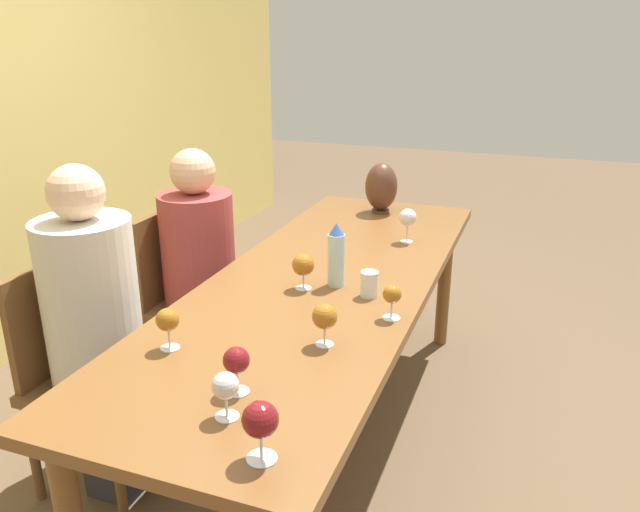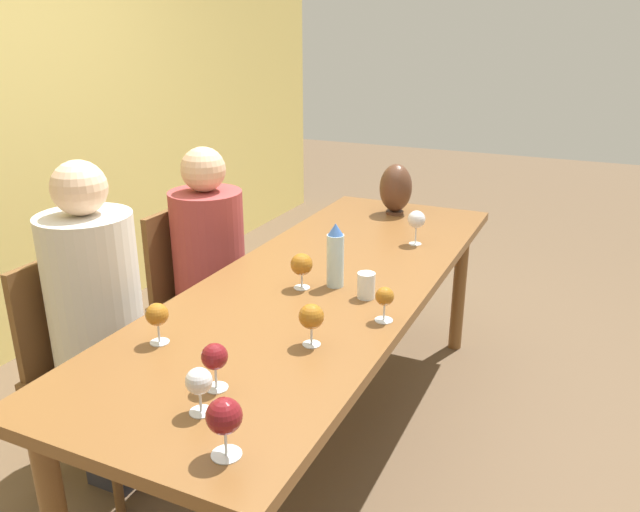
% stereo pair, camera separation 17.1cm
% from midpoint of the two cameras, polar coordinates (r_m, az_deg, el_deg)
% --- Properties ---
extents(ground_plane, '(14.00, 14.00, 0.00)m').
position_cam_midpoint_polar(ground_plane, '(2.79, -1.65, -16.81)').
color(ground_plane, brown).
extents(dining_table, '(2.39, 0.82, 0.77)m').
position_cam_midpoint_polar(dining_table, '(2.44, -1.81, -3.79)').
color(dining_table, brown).
rests_on(dining_table, ground_plane).
extents(water_bottle, '(0.06, 0.06, 0.24)m').
position_cam_midpoint_polar(water_bottle, '(2.30, -0.62, 0.01)').
color(water_bottle, '#ADCCD6').
rests_on(water_bottle, dining_table).
extents(water_tumbler, '(0.06, 0.06, 0.09)m').
position_cam_midpoint_polar(water_tumbler, '(2.23, 2.35, -2.61)').
color(water_tumbler, silver).
rests_on(water_tumbler, dining_table).
extents(vase, '(0.17, 0.17, 0.26)m').
position_cam_midpoint_polar(vase, '(3.25, 4.12, 6.30)').
color(vase, '#4C2D1E').
rests_on(vase, dining_table).
extents(wine_glass_0, '(0.07, 0.07, 0.13)m').
position_cam_midpoint_polar(wine_glass_0, '(1.67, -10.62, -9.50)').
color(wine_glass_0, silver).
rests_on(wine_glass_0, dining_table).
extents(wine_glass_1, '(0.08, 0.08, 0.14)m').
position_cam_midpoint_polar(wine_glass_1, '(2.28, -3.69, -0.88)').
color(wine_glass_1, silver).
rests_on(wine_glass_1, dining_table).
extents(wine_glass_2, '(0.07, 0.07, 0.12)m').
position_cam_midpoint_polar(wine_glass_2, '(1.58, -11.78, -11.68)').
color(wine_glass_2, silver).
rests_on(wine_glass_2, dining_table).
extents(wine_glass_3, '(0.06, 0.06, 0.12)m').
position_cam_midpoint_polar(wine_glass_3, '(2.05, 4.25, -3.64)').
color(wine_glass_3, silver).
rests_on(wine_glass_3, dining_table).
extents(wine_glass_4, '(0.08, 0.08, 0.13)m').
position_cam_midpoint_polar(wine_glass_4, '(1.88, -2.19, -5.65)').
color(wine_glass_4, silver).
rests_on(wine_glass_4, dining_table).
extents(wine_glass_5, '(0.08, 0.08, 0.15)m').
position_cam_midpoint_polar(wine_glass_5, '(1.42, -9.03, -14.72)').
color(wine_glass_5, silver).
rests_on(wine_glass_5, dining_table).
extents(wine_glass_6, '(0.07, 0.07, 0.13)m').
position_cam_midpoint_polar(wine_glass_6, '(1.93, -16.26, -5.74)').
color(wine_glass_6, silver).
rests_on(wine_glass_6, dining_table).
extents(wine_glass_7, '(0.08, 0.08, 0.15)m').
position_cam_midpoint_polar(wine_glass_7, '(2.80, 6.30, 3.46)').
color(wine_glass_7, silver).
rests_on(wine_glass_7, dining_table).
extents(chair_near, '(0.44, 0.44, 0.88)m').
position_cam_midpoint_polar(chair_near, '(2.55, -22.47, -9.56)').
color(chair_near, brown).
rests_on(chair_near, ground_plane).
extents(chair_far, '(0.44, 0.44, 0.88)m').
position_cam_midpoint_polar(chair_far, '(3.05, -13.46, -3.57)').
color(chair_far, brown).
rests_on(chair_far, ground_plane).
extents(person_near, '(0.34, 0.34, 1.26)m').
position_cam_midpoint_polar(person_near, '(2.42, -21.66, -5.94)').
color(person_near, '#2D2D38').
rests_on(person_near, ground_plane).
extents(person_far, '(0.34, 0.34, 1.18)m').
position_cam_midpoint_polar(person_far, '(2.95, -12.38, -1.01)').
color(person_far, '#2D2D38').
rests_on(person_far, ground_plane).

